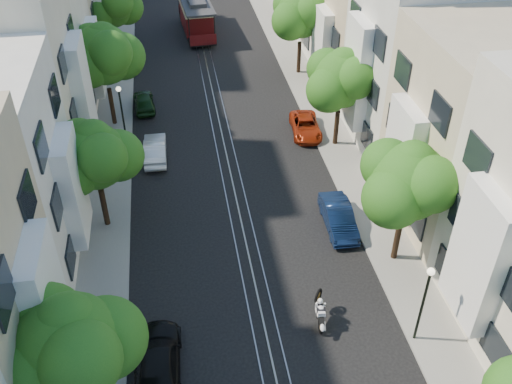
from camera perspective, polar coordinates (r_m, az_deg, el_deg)
name	(u,v)px	position (r m, az deg, el deg)	size (l,w,h in m)	color
ground	(214,97)	(43.67, -4.25, 9.48)	(200.00, 200.00, 0.00)	black
sidewalk_east	(307,89)	(44.73, 5.16, 10.22)	(2.50, 80.00, 0.12)	gray
sidewalk_west	(116,103)	(43.74, -13.85, 8.60)	(2.50, 80.00, 0.12)	gray
rail_left	(206,97)	(43.63, -4.98, 9.43)	(0.06, 80.00, 0.02)	gray
rail_slot	(214,97)	(43.66, -4.25, 9.49)	(0.06, 80.00, 0.02)	gray
rail_right	(221,96)	(43.70, -3.53, 9.55)	(0.06, 80.00, 0.02)	gray
lane_line	(214,97)	(43.67, -4.25, 9.48)	(0.08, 80.00, 0.01)	tan
townhouses_east	(374,21)	(43.96, 11.68, 16.42)	(7.75, 72.00, 12.00)	beige
townhouses_west	(35,43)	(42.32, -21.25, 13.75)	(7.75, 72.00, 11.76)	silver
tree_e_b	(410,183)	(26.96, 15.10, 0.86)	(4.93, 4.08, 6.68)	black
tree_e_c	(342,81)	(35.84, 8.60, 10.96)	(4.84, 3.99, 6.52)	black
tree_e_d	(302,14)	(45.51, 4.61, 17.32)	(5.01, 4.16, 6.85)	black
tree_w_a	(71,349)	(20.27, -18.02, -14.66)	(4.93, 4.08, 6.68)	black
tree_w_b	(95,158)	(29.48, -15.76, 3.33)	(4.72, 3.87, 6.27)	black
tree_w_c	(104,56)	(38.88, -14.92, 13.03)	(5.13, 4.28, 7.09)	black
tree_w_d	(112,6)	(49.31, -14.19, 17.60)	(4.84, 3.99, 6.52)	black
lamp_east	(425,294)	(24.46, 16.57, -9.76)	(0.32, 0.32, 4.16)	black
lamp_west	(121,107)	(37.07, -13.32, 8.23)	(0.32, 0.32, 4.16)	black
sportbike_rider	(320,310)	(25.81, 6.42, -11.69)	(0.61, 1.84, 1.39)	black
cable_car	(196,13)	(54.83, -6.03, 17.33)	(3.06, 8.27, 3.12)	black
parked_car_e_mid	(338,217)	(30.82, 8.25, -2.51)	(1.39, 3.99, 1.32)	#0B1939
parked_car_e_far	(306,126)	(38.76, 4.98, 6.57)	(1.83, 3.97, 1.10)	maroon
parked_car_w_near	(157,362)	(24.38, -9.83, -16.42)	(1.93, 4.75, 1.38)	black
parked_car_w_mid	(155,149)	(36.56, -10.06, 4.22)	(1.35, 3.86, 1.27)	silver
parked_car_w_far	(144,101)	(42.40, -11.15, 8.90)	(1.44, 3.58, 1.22)	black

